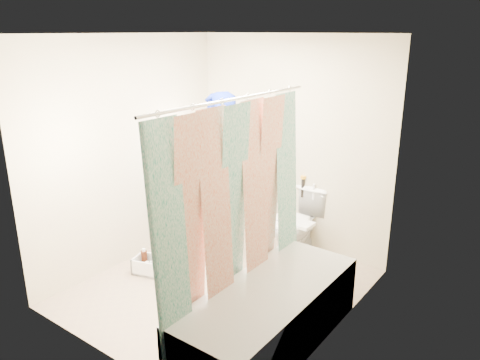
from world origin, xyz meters
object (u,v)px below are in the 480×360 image
Objects in this scene: toilet at (298,224)px; plumber at (218,179)px; cleaning_caddy at (149,266)px; bathtub at (269,314)px.

toilet is 1.03m from plumber.
cleaning_caddy is (-0.36, -0.72, -0.84)m from plumber.
bathtub is 1.66m from cleaning_caddy.
cleaning_caddy is at bearing 172.12° from bathtub.
bathtub is 2.29× the size of toilet.
bathtub is 0.95× the size of plumber.
cleaning_caddy is at bearing -71.12° from plumber.
plumber is (-0.68, -0.56, 0.54)m from toilet.
toilet is 0.42× the size of plumber.
bathtub is at bearing 8.82° from plumber.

